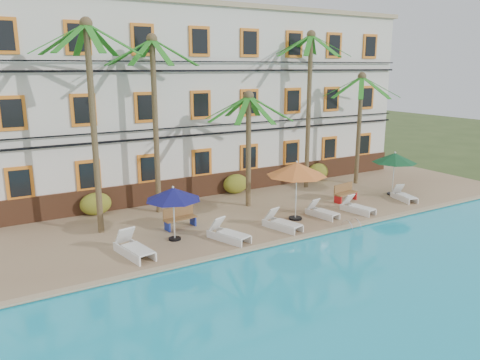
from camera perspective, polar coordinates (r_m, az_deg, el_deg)
ground at (r=21.00m, az=7.60°, el=-6.51°), size 100.00×100.00×0.00m
pool_deck at (r=24.87m, az=0.50°, el=-2.87°), size 30.00×12.00×0.25m
swimming_pool at (r=16.52m, az=23.12°, el=-12.95°), size 26.00×12.00×0.20m
pool_coping at (r=20.25m, az=9.20°, el=-6.49°), size 30.00×0.35×0.06m
hotel_building at (r=28.29m, az=-4.77°, el=9.90°), size 25.40×6.44×10.22m
palm_a at (r=20.04m, az=-17.63°, el=9.24°), size 4.43×4.43×8.84m
palm_b at (r=22.39m, az=-10.38°, el=9.43°), size 4.43×4.43×8.42m
palm_c at (r=23.23m, az=1.04°, el=6.01°), size 4.43×4.43×5.83m
palm_d at (r=27.21m, az=8.45°, el=10.80°), size 4.43×4.43×8.92m
palm_e at (r=28.83m, az=14.41°, el=8.06°), size 4.43×4.43×6.65m
shrub_left at (r=23.46m, az=-17.18°, el=-2.80°), size 1.50×0.90×1.10m
shrub_mid at (r=26.22m, az=-0.53°, el=-0.47°), size 1.50×0.90×1.10m
shrub_right at (r=29.55m, az=9.45°, el=0.96°), size 1.50×0.90×1.10m
umbrella_blue at (r=19.03m, az=-8.15°, el=-1.72°), size 2.28×2.28×2.28m
umbrella_red at (r=21.48m, az=6.93°, el=1.29°), size 2.79×2.79×2.79m
umbrella_green at (r=27.03m, az=18.34°, el=2.55°), size 2.42×2.42×2.43m
lounger_a at (r=18.23m, az=-12.84°, el=-8.03°), size 1.08×2.15×0.97m
lounger_b at (r=19.30m, az=-1.48°, el=-6.52°), size 1.28×2.01×0.90m
lounger_c at (r=20.69m, az=5.11°, el=-5.19°), size 1.11×1.95×0.87m
lounger_d at (r=22.58m, az=9.94°, el=-3.80°), size 0.87×1.74×0.79m
lounger_e at (r=23.61m, az=14.10°, el=-3.21°), size 0.89×1.81×0.82m
lounger_f at (r=26.47m, az=19.34°, el=-1.78°), size 0.98×1.76×0.78m
bench_left at (r=20.90m, az=-7.40°, el=-4.52°), size 1.54×0.63×0.93m
bench_right at (r=25.38m, az=12.64°, el=-1.47°), size 1.56×0.73×0.93m
pool_ladder at (r=21.43m, az=13.40°, el=-5.64°), size 0.54×0.74×0.74m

